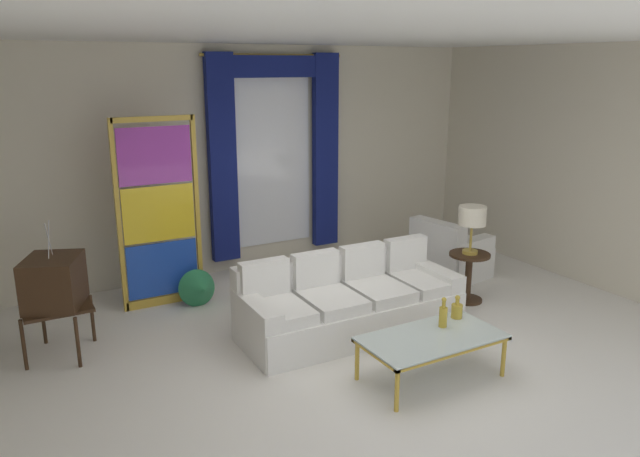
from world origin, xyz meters
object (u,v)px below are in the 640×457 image
at_px(coffee_table, 432,340).
at_px(stained_glass_divider, 159,217).
at_px(round_side_table, 469,273).
at_px(vintage_tv, 54,285).
at_px(peacock_figurine, 200,290).
at_px(bottle_crystal_tall, 457,310).
at_px(table_lamp_brass, 472,218).
at_px(bottle_blue_decanter, 443,315).
at_px(armchair_white, 448,256).
at_px(couch_white_long, 347,303).

xyz_separation_m(coffee_table, stained_glass_divider, (-1.60, 2.93, 0.68)).
bearing_deg(round_side_table, vintage_tv, 168.70).
bearing_deg(peacock_figurine, coffee_table, -64.04).
distance_m(bottle_crystal_tall, table_lamp_brass, 1.61).
bearing_deg(vintage_tv, coffee_table, -36.74).
height_order(bottle_blue_decanter, peacock_figurine, bottle_blue_decanter).
xyz_separation_m(bottle_crystal_tall, armchair_white, (1.48, 1.81, -0.20)).
bearing_deg(peacock_figurine, bottle_blue_decanter, -59.30).
relative_size(couch_white_long, coffee_table, 1.85).
height_order(vintage_tv, peacock_figurine, vintage_tv).
distance_m(bottle_crystal_tall, peacock_figurine, 2.99).
height_order(stained_glass_divider, round_side_table, stained_glass_divider).
height_order(peacock_figurine, round_side_table, round_side_table).
xyz_separation_m(bottle_blue_decanter, table_lamp_brass, (1.37, 1.13, 0.50)).
distance_m(bottle_blue_decanter, bottle_crystal_tall, 0.27).
xyz_separation_m(armchair_white, stained_glass_divider, (-3.56, 0.91, 0.77)).
bearing_deg(vintage_tv, couch_white_long, -17.61).
bearing_deg(stained_glass_divider, couch_white_long, -48.20).
distance_m(bottle_blue_decanter, vintage_tv, 3.67).
bearing_deg(table_lamp_brass, coffee_table, -141.89).
height_order(couch_white_long, armchair_white, couch_white_long).
bearing_deg(vintage_tv, armchair_white, -1.26).
relative_size(peacock_figurine, round_side_table, 1.01).
distance_m(bottle_crystal_tall, vintage_tv, 3.84).
relative_size(bottle_crystal_tall, peacock_figurine, 0.38).
distance_m(coffee_table, bottle_blue_decanter, 0.28).
bearing_deg(bottle_blue_decanter, vintage_tv, 146.64).
distance_m(couch_white_long, vintage_tv, 2.91).
relative_size(couch_white_long, vintage_tv, 1.75).
height_order(armchair_white, peacock_figurine, armchair_white).
height_order(couch_white_long, bottle_crystal_tall, couch_white_long).
height_order(vintage_tv, round_side_table, vintage_tv).
distance_m(armchair_white, peacock_figurine, 3.28).
bearing_deg(peacock_figurine, stained_glass_divider, 136.57).
xyz_separation_m(stained_glass_divider, table_lamp_brass, (3.19, -1.69, -0.03)).
height_order(round_side_table, table_lamp_brass, table_lamp_brass).
height_order(couch_white_long, stained_glass_divider, stained_glass_divider).
xyz_separation_m(coffee_table, table_lamp_brass, (1.58, 1.24, 0.65)).
xyz_separation_m(armchair_white, table_lamp_brass, (-0.37, -0.78, 0.74)).
relative_size(stained_glass_divider, round_side_table, 3.70).
bearing_deg(bottle_crystal_tall, peacock_figurine, 125.84).
bearing_deg(bottle_crystal_tall, coffee_table, -156.25).
relative_size(bottle_blue_decanter, armchair_white, 0.31).
height_order(bottle_blue_decanter, bottle_crystal_tall, bottle_blue_decanter).
bearing_deg(bottle_crystal_tall, vintage_tv, 149.92).
bearing_deg(peacock_figurine, vintage_tv, -162.59).
bearing_deg(peacock_figurine, bottle_crystal_tall, -54.16).
bearing_deg(round_side_table, table_lamp_brass, 180.00).
bearing_deg(stained_glass_divider, coffee_table, -61.30).
relative_size(couch_white_long, peacock_figurine, 3.92).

